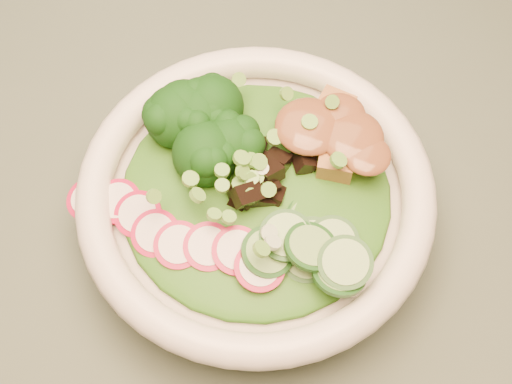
% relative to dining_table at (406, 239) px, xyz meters
% --- Properties ---
extents(dining_table, '(1.20, 0.80, 0.75)m').
position_rel_dining_table_xyz_m(dining_table, '(0.00, 0.00, 0.00)').
color(dining_table, black).
rests_on(dining_table, ground).
extents(salad_bowl, '(0.27, 0.27, 0.07)m').
position_rel_dining_table_xyz_m(salad_bowl, '(-0.11, -0.10, 0.15)').
color(salad_bowl, white).
rests_on(salad_bowl, dining_table).
extents(lettuce_bed, '(0.20, 0.20, 0.02)m').
position_rel_dining_table_xyz_m(lettuce_bed, '(-0.11, -0.10, 0.17)').
color(lettuce_bed, '#165812').
rests_on(lettuce_bed, salad_bowl).
extents(broccoli_florets, '(0.08, 0.07, 0.04)m').
position_rel_dining_table_xyz_m(broccoli_florets, '(-0.17, -0.08, 0.19)').
color(broccoli_florets, black).
rests_on(broccoli_florets, salad_bowl).
extents(radish_slices, '(0.11, 0.05, 0.02)m').
position_rel_dining_table_xyz_m(radish_slices, '(-0.14, -0.16, 0.18)').
color(radish_slices, '#A70C33').
rests_on(radish_slices, salad_bowl).
extents(cucumber_slices, '(0.07, 0.07, 0.04)m').
position_rel_dining_table_xyz_m(cucumber_slices, '(-0.06, -0.13, 0.19)').
color(cucumber_slices, '#7EB464').
rests_on(cucumber_slices, salad_bowl).
extents(mushroom_heap, '(0.07, 0.07, 0.04)m').
position_rel_dining_table_xyz_m(mushroom_heap, '(-0.11, -0.09, 0.19)').
color(mushroom_heap, black).
rests_on(mushroom_heap, salad_bowl).
extents(tofu_cubes, '(0.09, 0.06, 0.04)m').
position_rel_dining_table_xyz_m(tofu_cubes, '(-0.08, -0.05, 0.19)').
color(tofu_cubes, '#A16435').
rests_on(tofu_cubes, salad_bowl).
extents(peanut_sauce, '(0.07, 0.06, 0.02)m').
position_rel_dining_table_xyz_m(peanut_sauce, '(-0.08, -0.05, 0.20)').
color(peanut_sauce, brown).
rests_on(peanut_sauce, tofu_cubes).
extents(scallion_garnish, '(0.19, 0.19, 0.02)m').
position_rel_dining_table_xyz_m(scallion_garnish, '(-0.11, -0.10, 0.20)').
color(scallion_garnish, '#63A239').
rests_on(scallion_garnish, salad_bowl).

